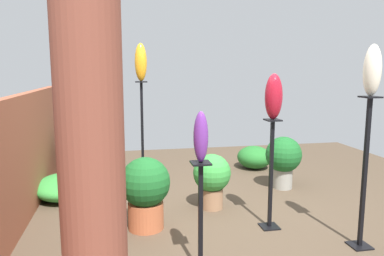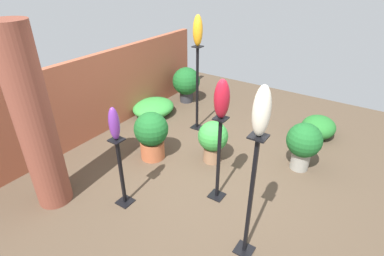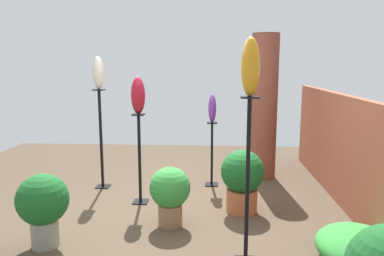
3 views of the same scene
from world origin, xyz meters
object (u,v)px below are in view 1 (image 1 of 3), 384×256
Objects in this scene: pedestal_violet at (201,225)px; brick_pillar at (91,159)px; potted_plant_near_pillar at (212,177)px; art_vase_ivory at (372,70)px; art_vase_ruby at (274,97)px; pedestal_ivory at (364,179)px; art_vase_violet at (201,137)px; art_vase_amber at (141,62)px; pedestal_ruby at (271,179)px; pedestal_amber at (142,142)px; potted_plant_walkway_edge at (145,189)px; potted_plant_front_right at (83,150)px; potted_plant_back_center at (283,158)px.

brick_pillar is at bearing 119.87° from pedestal_violet.
art_vase_ivory is at bearing -137.57° from potted_plant_near_pillar.
art_vase_ruby reaches higher than pedestal_violet.
pedestal_ivory is 1.76m from art_vase_violet.
art_vase_amber is 1.84m from potted_plant_near_pillar.
pedestal_violet is 0.76m from art_vase_violet.
brick_pillar is at bearing 169.85° from art_vase_amber.
pedestal_ivory is at bearing -130.74° from pedestal_ruby.
pedestal_ruby is at bearing -138.83° from pedestal_amber.
potted_plant_front_right is (2.18, 0.85, 0.02)m from potted_plant_walkway_edge.
potted_plant_front_right reaches higher than potted_plant_near_pillar.
art_vase_amber is (2.29, 0.34, 0.64)m from art_vase_violet.
potted_plant_near_pillar is 0.98m from potted_plant_walkway_edge.
art_vase_ivory is at bearing 0.00° from pedestal_ivory.
pedestal_ivory is at bearing -112.28° from potted_plant_walkway_edge.
potted_plant_back_center is at bearing -95.59° from art_vase_amber.
art_vase_ivory is at bearing -130.74° from pedestal_ruby.
pedestal_amber is 1.98× the size of potted_plant_front_right.
brick_pillar is at bearing -173.78° from potted_plant_front_right.
pedestal_violet is 1.26m from pedestal_ruby.
art_vase_amber is 1.88m from potted_plant_walkway_edge.
pedestal_violet is 2.71m from art_vase_amber.
art_vase_violet reaches higher than potted_plant_back_center.
potted_plant_walkway_edge reaches higher than potted_plant_front_right.
potted_plant_back_center is at bearing -39.33° from pedestal_violet.
art_vase_ruby is at bearing -138.83° from pedestal_amber.
art_vase_ivory is (-2.10, -2.01, 1.00)m from pedestal_amber.
pedestal_violet is 1.24× the size of potted_plant_front_right.
pedestal_amber is 3.08m from art_vase_ivory.
pedestal_violet is 1.70m from pedestal_ivory.
pedestal_amber is 3.30× the size of art_vase_ivory.
pedestal_ruby reaches higher than potted_plant_near_pillar.
brick_pillar is 2.36× the size of pedestal_violet.
pedestal_violet is at bearing -171.59° from art_vase_amber.
pedestal_ivory is 0.94m from pedestal_ruby.
art_vase_ruby is 0.70× the size of potted_plant_near_pillar.
art_vase_violet is (-0.19, 1.67, 0.51)m from pedestal_ivory.
pedestal_ivory is (0.19, -1.67, 0.25)m from pedestal_violet.
potted_plant_walkway_edge is at bearing 177.58° from pedestal_amber.
pedestal_ruby reaches higher than potted_plant_back_center.
pedestal_ivory is 2.15× the size of potted_plant_near_pillar.
potted_plant_near_pillar is (1.31, 1.20, -1.34)m from art_vase_ivory.
pedestal_amber is 2.36m from art_vase_violet.
potted_plant_back_center is (1.90, -0.04, -0.23)m from pedestal_ivory.
brick_pillar reaches higher than potted_plant_near_pillar.
pedestal_ivory is 0.95× the size of pedestal_amber.
art_vase_ruby reaches higher than pedestal_ivory.
pedestal_ivory is 3.55× the size of art_vase_violet.
potted_plant_front_right is 3.16m from potted_plant_back_center.
art_vase_violet is at bearing -159.31° from potted_plant_walkway_edge.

